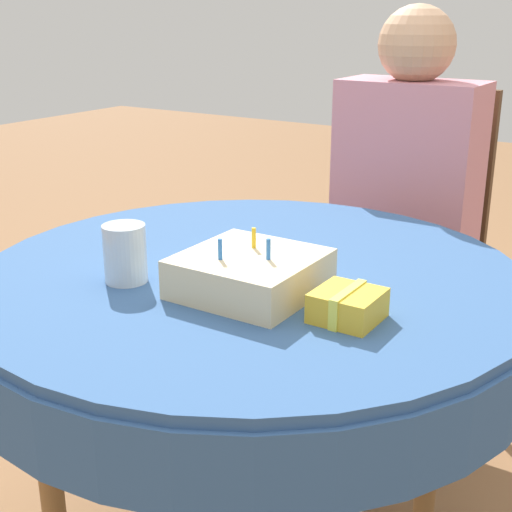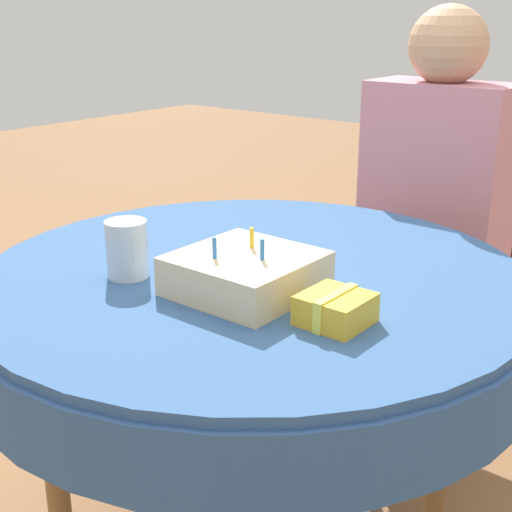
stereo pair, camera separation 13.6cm
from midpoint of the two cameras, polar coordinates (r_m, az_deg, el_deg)
The scene contains 6 objects.
dining_table at distance 1.45m, azimuth -3.13°, elevation -4.41°, with size 1.11×1.11×0.74m.
chair at distance 2.21m, azimuth 10.64°, elevation 0.57°, with size 0.42×0.42×1.02m.
person at distance 2.07m, azimuth 9.94°, elevation 5.45°, with size 0.39×0.30×1.25m.
birthday_cake at distance 1.29m, azimuth -3.48°, elevation -1.46°, with size 0.23×0.23×0.11m.
drinking_glass at distance 1.37m, azimuth -13.25°, elevation 0.16°, with size 0.08×0.08×0.11m.
gift_box at distance 1.19m, azimuth 4.09°, elevation -4.04°, with size 0.11×0.11×0.06m.
Camera 1 is at (0.73, -1.11, 1.24)m, focal length 50.00 mm.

